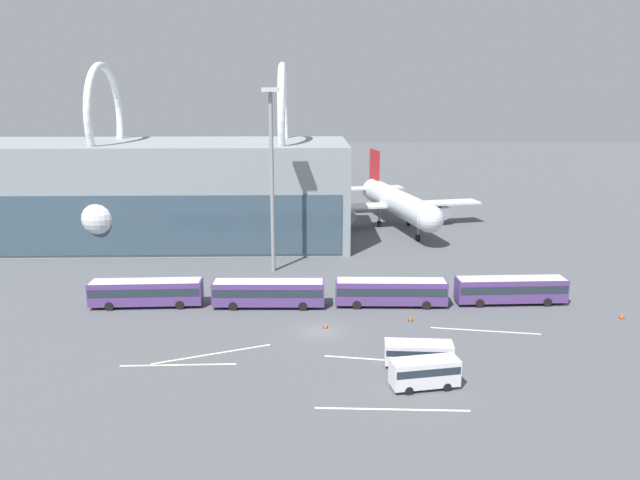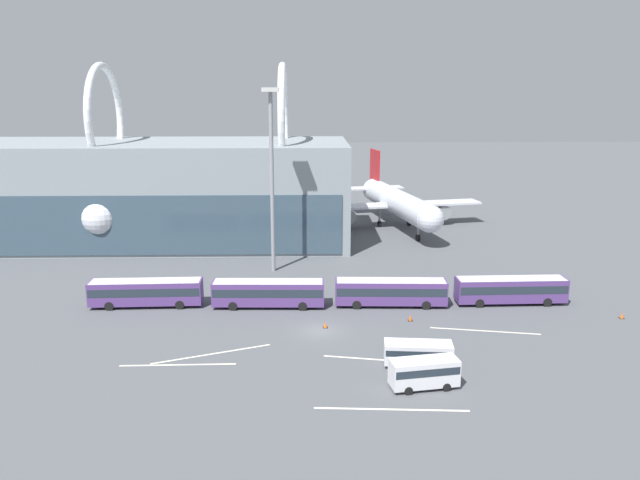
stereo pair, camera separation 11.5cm
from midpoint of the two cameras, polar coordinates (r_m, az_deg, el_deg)
The scene contains 18 objects.
ground_plane at distance 64.02m, azimuth 0.07°, elevation -8.29°, with size 440.00×440.00×0.00m, color #515459.
airliner_at_gate_near at distance 111.58m, azimuth -17.85°, elevation 3.70°, with size 33.51×37.94×14.55m.
airliner_at_gate_far at distance 110.24m, azimuth 6.99°, elevation 3.48°, with size 31.64×33.72×12.41m.
shuttle_bus_0 at distance 72.92m, azimuth -15.57°, elevation -4.53°, with size 12.55×2.94×3.01m.
shuttle_bus_1 at distance 70.28m, azimuth -4.69°, elevation -4.74°, with size 12.54×2.89×3.01m.
shuttle_bus_2 at distance 70.86m, azimuth 6.53°, elevation -4.63°, with size 12.57×3.04×3.01m.
shuttle_bus_3 at distance 74.38m, azimuth 17.09°, elevation -4.27°, with size 12.53×2.84×3.01m.
service_van_foreground at distance 56.76m, azimuth 9.02°, elevation -10.08°, with size 6.17×2.71×2.14m.
service_van_crossing at distance 52.84m, azimuth 9.56°, elevation -11.76°, with size 5.86×2.88×2.49m.
floodlight_mast at distance 81.39m, azimuth -4.41°, elevation 7.30°, with size 2.11×2.11×24.03m.
lane_stripe_1 at distance 58.02m, azimuth 3.99°, elevation -10.76°, with size 7.21×0.25×0.01m, color silver.
lane_stripe_2 at distance 49.96m, azimuth 6.62°, elevation -15.13°, with size 11.96×0.25×0.01m, color silver.
lane_stripe_3 at distance 66.14m, azimuth 14.89°, elevation -8.03°, with size 10.93×0.25×0.01m, color silver.
lane_stripe_4 at distance 59.65m, azimuth -9.77°, elevation -10.22°, with size 11.22×0.25×0.01m, color silver.
lane_stripe_5 at distance 58.07m, azimuth -12.82°, elevation -11.07°, with size 10.33×0.25×0.01m, color silver.
traffic_cone_0 at distance 64.70m, azimuth 0.55°, elevation -7.77°, with size 0.49×0.49×0.60m.
traffic_cone_1 at distance 74.57m, azimuth 25.92°, elevation -6.24°, with size 0.51×0.51×0.63m.
traffic_cone_2 at distance 67.20m, azimuth 8.32°, elevation -7.05°, with size 0.49×0.49×0.67m.
Camera 2 is at (-1.39, -59.29, 24.13)m, focal length 35.00 mm.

